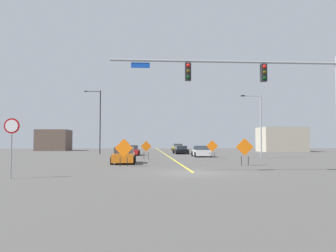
# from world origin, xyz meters

# --- Properties ---
(ground) EXTENTS (141.92, 141.92, 0.00)m
(ground) POSITION_xyz_m (0.00, 0.00, 0.00)
(ground) COLOR #4C4947
(road_centre_stripe) EXTENTS (0.16, 78.85, 0.01)m
(road_centre_stripe) POSITION_xyz_m (0.00, 39.42, 0.00)
(road_centre_stripe) COLOR yellow
(road_centre_stripe) RESTS_ON ground
(traffic_signal_assembly) EXTENTS (13.86, 0.44, 7.04)m
(traffic_signal_assembly) POSITION_xyz_m (4.21, -0.01, 5.36)
(traffic_signal_assembly) COLOR gray
(traffic_signal_assembly) RESTS_ON ground
(stop_sign) EXTENTS (0.76, 0.07, 2.97)m
(stop_sign) POSITION_xyz_m (-9.40, -2.48, 2.09)
(stop_sign) COLOR gray
(stop_sign) RESTS_ON ground
(street_lamp_far_right) EXTENTS (2.36, 0.24, 7.20)m
(street_lamp_far_right) POSITION_xyz_m (10.07, 17.40, 4.05)
(street_lamp_far_right) COLOR gray
(street_lamp_far_right) RESTS_ON ground
(street_lamp_near_right) EXTENTS (2.48, 0.24, 9.48)m
(street_lamp_near_right) POSITION_xyz_m (-9.79, 30.21, 5.23)
(street_lamp_near_right) COLOR black
(street_lamp_near_right) RESTS_ON ground
(construction_sign_left_lane) EXTENTS (1.13, 0.06, 1.91)m
(construction_sign_left_lane) POSITION_xyz_m (-2.76, 15.13, 1.22)
(construction_sign_left_lane) COLOR orange
(construction_sign_left_lane) RESTS_ON ground
(construction_sign_median_near) EXTENTS (1.36, 0.28, 2.03)m
(construction_sign_median_near) POSITION_xyz_m (-4.40, 5.16, 1.26)
(construction_sign_median_near) COLOR orange
(construction_sign_median_near) RESTS_ON ground
(construction_sign_right_lane) EXTENTS (1.28, 0.23, 1.99)m
(construction_sign_right_lane) POSITION_xyz_m (4.51, 16.69, 1.25)
(construction_sign_right_lane) COLOR orange
(construction_sign_right_lane) RESTS_ON ground
(construction_sign_left_shoulder) EXTENTS (1.32, 0.20, 2.08)m
(construction_sign_left_shoulder) POSITION_xyz_m (4.71, 5.36, 1.31)
(construction_sign_left_shoulder) COLOR orange
(construction_sign_left_shoulder) RESTS_ON ground
(construction_sign_median_far) EXTENTS (1.37, 0.13, 2.18)m
(construction_sign_median_far) POSITION_xyz_m (-6.22, 35.29, 1.39)
(construction_sign_median_far) COLOR orange
(construction_sign_median_far) RESTS_ON ground
(car_black_approaching) EXTENTS (2.11, 4.64, 1.22)m
(car_black_approaching) POSITION_xyz_m (2.41, 29.98, 0.57)
(car_black_approaching) COLOR black
(car_black_approaching) RESTS_ON ground
(car_white_passing) EXTENTS (2.07, 4.21, 1.33)m
(car_white_passing) POSITION_xyz_m (3.92, 20.45, 0.63)
(car_white_passing) COLOR white
(car_white_passing) RESTS_ON ground
(car_red_distant) EXTENTS (2.20, 4.51, 1.35)m
(car_red_distant) POSITION_xyz_m (-4.73, 25.36, 0.62)
(car_red_distant) COLOR red
(car_red_distant) RESTS_ON ground
(car_yellow_near) EXTENTS (2.15, 4.35, 1.41)m
(car_yellow_near) POSITION_xyz_m (3.54, 46.95, 0.67)
(car_yellow_near) COLOR gold
(car_yellow_near) RESTS_ON ground
(car_orange_mid) EXTENTS (1.95, 4.31, 1.38)m
(car_orange_mid) POSITION_xyz_m (-4.62, 8.70, 0.64)
(car_orange_mid) COLOR orange
(car_orange_mid) RESTS_ON ground
(roadside_building_west) EXTENTS (6.14, 6.24, 4.27)m
(roadside_building_west) POSITION_xyz_m (-21.75, 50.00, 2.14)
(roadside_building_west) COLOR brown
(roadside_building_west) RESTS_ON ground
(roadside_building_east) EXTENTS (7.95, 5.61, 4.47)m
(roadside_building_east) POSITION_xyz_m (22.14, 39.90, 2.24)
(roadside_building_east) COLOR #B2A893
(roadside_building_east) RESTS_ON ground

